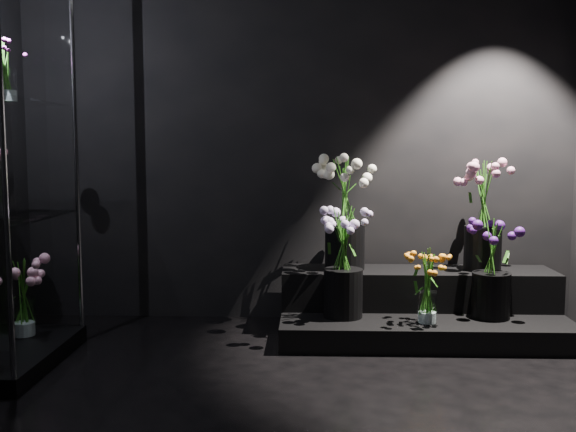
{
  "coord_description": "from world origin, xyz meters",
  "views": [
    {
      "loc": [
        0.1,
        -2.69,
        1.25
      ],
      "look_at": [
        -0.04,
        1.2,
        0.85
      ],
      "focal_mm": 40.0,
      "sensor_mm": 36.0,
      "label": 1
    }
  ],
  "objects": [
    {
      "name": "wall_back",
      "position": [
        0.0,
        2.0,
        1.4
      ],
      "size": [
        4.0,
        0.0,
        4.0
      ],
      "primitive_type": "plane",
      "rotation": [
        1.57,
        0.0,
        0.0
      ],
      "color": "black",
      "rests_on": "floor"
    },
    {
      "name": "wall_front",
      "position": [
        0.0,
        -2.0,
        1.4
      ],
      "size": [
        4.0,
        0.0,
        4.0
      ],
      "primitive_type": "plane",
      "rotation": [
        -1.57,
        0.0,
        0.0
      ],
      "color": "black",
      "rests_on": "floor"
    },
    {
      "name": "display_riser",
      "position": [
        0.85,
        1.63,
        0.17
      ],
      "size": [
        1.88,
        0.84,
        0.42
      ],
      "color": "black",
      "rests_on": "floor"
    },
    {
      "name": "bouquet_orange_bells",
      "position": [
        0.84,
        1.31,
        0.41
      ],
      "size": [
        0.28,
        0.28,
        0.48
      ],
      "rotation": [
        0.0,
        0.0,
        0.07
      ],
      "color": "white",
      "rests_on": "display_riser"
    },
    {
      "name": "bouquet_lilac",
      "position": [
        0.32,
        1.44,
        0.56
      ],
      "size": [
        0.46,
        0.46,
        0.72
      ],
      "rotation": [
        0.0,
        0.0,
        -0.42
      ],
      "color": "black",
      "rests_on": "display_riser"
    },
    {
      "name": "bouquet_purple",
      "position": [
        1.28,
        1.45,
        0.52
      ],
      "size": [
        0.41,
        0.41,
        0.64
      ],
      "rotation": [
        0.0,
        0.0,
        -0.25
      ],
      "color": "black",
      "rests_on": "display_riser"
    },
    {
      "name": "bouquet_cream_roses",
      "position": [
        0.34,
        1.75,
        0.86
      ],
      "size": [
        0.5,
        0.5,
        0.78
      ],
      "rotation": [
        0.0,
        0.0,
        -0.38
      ],
      "color": "black",
      "rests_on": "display_riser"
    },
    {
      "name": "bouquet_pink_roses",
      "position": [
        1.29,
        1.74,
        0.83
      ],
      "size": [
        0.46,
        0.46,
        0.75
      ],
      "rotation": [
        0.0,
        0.0,
        0.41
      ],
      "color": "black",
      "rests_on": "display_riser"
    },
    {
      "name": "bouquet_case_magenta",
      "position": [
        -1.66,
        1.01,
        1.72
      ],
      "size": [
        0.26,
        0.26,
        0.38
      ],
      "rotation": [
        0.0,
        0.0,
        0.22
      ],
      "color": "white",
      "rests_on": "display_case"
    },
    {
      "name": "bouquet_case_base_pink",
      "position": [
        -1.67,
        1.13,
        0.36
      ],
      "size": [
        0.42,
        0.42,
        0.48
      ],
      "rotation": [
        0.0,
        0.0,
        -0.34
      ],
      "color": "white",
      "rests_on": "display_case"
    }
  ]
}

